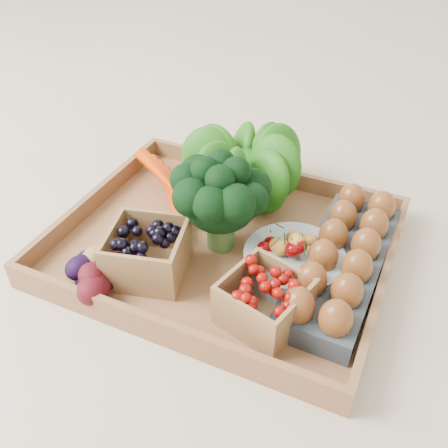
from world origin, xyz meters
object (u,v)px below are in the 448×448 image
at_px(broccoli, 221,216).
at_px(cherry_bowl, 293,263).
at_px(egg_carton, 341,267).
at_px(tray, 224,247).

distance_m(broccoli, cherry_bowl, 0.14).
bearing_deg(broccoli, egg_carton, 2.89).
relative_size(tray, egg_carton, 1.64).
height_order(tray, cherry_bowl, cherry_bowl).
bearing_deg(tray, broccoli, -146.93).
relative_size(tray, cherry_bowl, 3.41).
relative_size(tray, broccoli, 3.41).
relative_size(cherry_bowl, egg_carton, 0.48).
bearing_deg(broccoli, cherry_bowl, -6.55).
relative_size(broccoli, egg_carton, 0.48).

